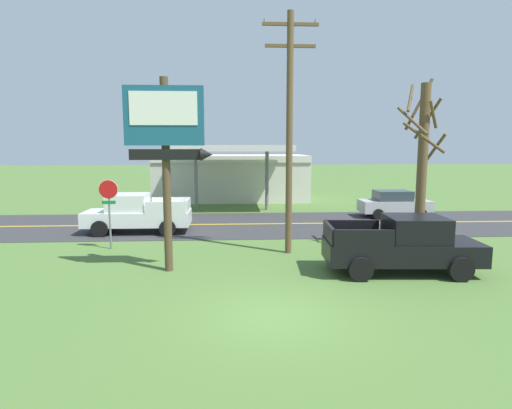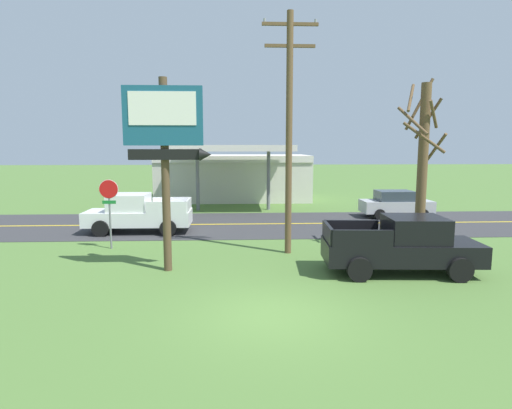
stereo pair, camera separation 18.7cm
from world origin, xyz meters
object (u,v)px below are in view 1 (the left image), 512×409
object	(u,v)px
utility_pole	(289,127)
bare_tree	(422,162)
car_silver_near_lane	(394,204)
stop_sign	(109,202)
pickup_white_on_road	(136,214)
pickup_black_parked_on_lawn	(403,245)
motel_sign	(167,140)
gas_station	(232,176)

from	to	relation	value
utility_pole	bare_tree	world-z (taller)	utility_pole
utility_pole	car_silver_near_lane	distance (m)	12.19
stop_sign	pickup_white_on_road	xyz separation A→B (m)	(0.36, 3.44, -1.06)
pickup_white_on_road	pickup_black_parked_on_lawn	bearing A→B (deg)	-35.04
pickup_black_parked_on_lawn	pickup_white_on_road	distance (m)	13.02
motel_sign	car_silver_near_lane	world-z (taller)	motel_sign
motel_sign	pickup_white_on_road	distance (m)	8.21
bare_tree	gas_station	size ratio (longest dim) A/B	0.59
stop_sign	gas_station	size ratio (longest dim) A/B	0.25
stop_sign	bare_tree	xyz separation A→B (m)	(12.84, -1.11, 1.65)
stop_sign	car_silver_near_lane	size ratio (longest dim) A/B	0.70
motel_sign	stop_sign	bearing A→B (deg)	130.78
bare_tree	gas_station	distance (m)	19.38
gas_station	pickup_white_on_road	size ratio (longest dim) A/B	2.31
motel_sign	pickup_white_on_road	xyz separation A→B (m)	(-2.63, 6.90, -3.58)
bare_tree	car_silver_near_lane	xyz separation A→B (m)	(2.24, 8.55, -2.85)
pickup_black_parked_on_lawn	gas_station	bearing A→B (deg)	105.90
stop_sign	motel_sign	bearing A→B (deg)	-49.22
car_silver_near_lane	pickup_black_parked_on_lawn	bearing A→B (deg)	-109.51
bare_tree	gas_station	xyz separation A→B (m)	(-7.70, 17.70, -1.74)
gas_station	pickup_white_on_road	world-z (taller)	gas_station
stop_sign	bare_tree	world-z (taller)	bare_tree
utility_pole	pickup_white_on_road	distance (m)	9.34
motel_sign	pickup_white_on_road	bearing A→B (deg)	110.85
pickup_white_on_road	car_silver_near_lane	xyz separation A→B (m)	(14.72, 4.00, -0.13)
motel_sign	pickup_white_on_road	world-z (taller)	motel_sign
utility_pole	gas_station	bearing A→B (deg)	97.40
pickup_black_parked_on_lawn	pickup_white_on_road	world-z (taller)	same
gas_station	pickup_black_parked_on_lawn	world-z (taller)	gas_station
utility_pole	stop_sign	bearing A→B (deg)	171.91
motel_sign	utility_pole	distance (m)	5.08
pickup_white_on_road	utility_pole	bearing A→B (deg)	-32.44
stop_sign	bare_tree	distance (m)	13.00
motel_sign	bare_tree	bearing A→B (deg)	13.43
motel_sign	pickup_black_parked_on_lawn	world-z (taller)	motel_sign
utility_pole	car_silver_near_lane	xyz separation A→B (m)	(7.65, 8.50, -4.24)
utility_pole	car_silver_near_lane	size ratio (longest dim) A/B	2.25
bare_tree	utility_pole	bearing A→B (deg)	179.47
pickup_black_parked_on_lawn	pickup_white_on_road	size ratio (longest dim) A/B	1.02
car_silver_near_lane	motel_sign	bearing A→B (deg)	-137.97
bare_tree	pickup_black_parked_on_lawn	size ratio (longest dim) A/B	1.33
motel_sign	stop_sign	distance (m)	5.22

